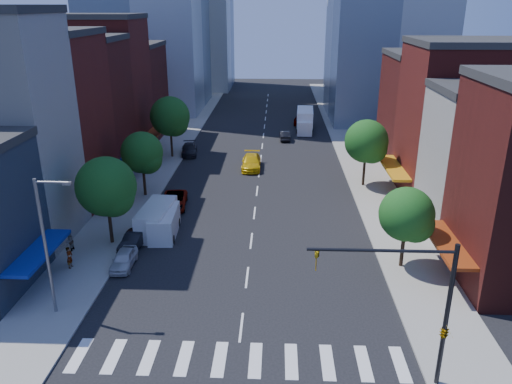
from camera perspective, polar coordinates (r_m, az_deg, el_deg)
ground at (r=31.77m, az=-1.69°, el=-15.19°), size 220.00×220.00×0.00m
sidewalk_left at (r=69.77m, az=-9.69°, el=4.93°), size 5.00×120.00×0.15m
sidewalk_right at (r=69.05m, az=11.13°, el=4.68°), size 5.00×120.00×0.15m
crosswalk at (r=29.39m, az=-2.12°, el=-18.60°), size 19.00×3.00×0.01m
bldg_left_2 at (r=52.67m, az=-23.72°, el=7.29°), size 12.00×9.00×16.00m
bldg_left_3 at (r=60.35m, az=-20.26°, el=8.78°), size 12.00×8.00×15.00m
bldg_left_4 at (r=67.99m, az=-17.71°, el=11.14°), size 12.00×9.00×17.00m
bldg_left_5 at (r=77.19m, az=-15.22°, el=10.91°), size 12.00×10.00×13.00m
bldg_right_1 at (r=46.64m, az=26.40°, el=2.77°), size 12.00×8.00×12.00m
bldg_right_2 at (r=54.34m, az=23.03°, el=7.21°), size 12.00×10.00×15.00m
bldg_right_3 at (r=63.79m, az=19.94°, el=8.48°), size 12.00×10.00×13.00m
traffic_signal at (r=26.84m, az=19.78°, el=-13.28°), size 7.24×2.24×8.00m
streetlight at (r=32.86m, az=-22.75°, el=-4.99°), size 2.25×0.25×9.00m
tree_left_near at (r=41.31m, az=-16.57°, el=0.33°), size 4.80×4.80×7.30m
tree_left_mid at (r=51.40m, az=-12.75°, el=4.23°), size 4.20×4.20×6.65m
tree_left_far at (r=64.44m, az=-9.68°, el=8.34°), size 5.00×5.00×7.75m
tree_right_near at (r=37.82m, az=17.05°, el=-2.71°), size 4.00×4.00×6.20m
tree_right_far at (r=54.27m, az=12.66°, el=5.47°), size 4.60×4.60×7.20m
parked_car_front at (r=39.16m, az=-14.86°, el=-7.41°), size 1.57×3.76×1.27m
parked_car_second at (r=41.95m, az=-13.79°, el=-5.35°), size 1.85×4.02×1.28m
parked_car_third at (r=49.27m, az=-9.33°, el=-0.96°), size 2.77×5.18×1.38m
parked_car_rear at (r=66.57m, az=-7.63°, el=4.84°), size 2.59×5.02×1.39m
cargo_van_near at (r=43.92m, az=-11.34°, el=-3.14°), size 2.64×5.80×2.41m
cargo_van_far at (r=43.32m, az=-10.46°, el=-3.59°), size 2.30×5.19×2.17m
taxi at (r=60.21m, az=-0.53°, el=3.44°), size 2.31×5.57×1.61m
traffic_car_oncoming at (r=73.54m, az=3.31°, el=6.48°), size 1.60×4.12×1.34m
traffic_car_far at (r=83.33m, az=4.94°, el=8.16°), size 1.89×4.29×1.44m
box_truck at (r=79.10m, az=5.60°, el=8.08°), size 2.86×8.24×3.27m
pedestrian_near at (r=39.86m, az=-20.53°, el=-7.00°), size 0.45×0.65×1.68m
pedestrian_far at (r=42.44m, az=-20.57°, el=-5.29°), size 0.72×0.88×1.67m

